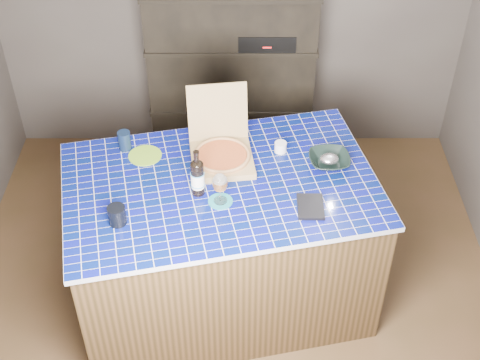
{
  "coord_description": "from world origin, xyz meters",
  "views": [
    {
      "loc": [
        0.06,
        -2.77,
        3.42
      ],
      "look_at": [
        0.06,
        0.0,
        1.04
      ],
      "focal_mm": 50.0,
      "sensor_mm": 36.0,
      "label": 1
    }
  ],
  "objects_px": {
    "kitchen_island": "(222,242)",
    "dvd_case": "(310,207)",
    "wine_glass": "(220,183)",
    "bowl": "(329,160)",
    "mead_bottle": "(197,177)",
    "pizza_box": "(222,153)"
  },
  "relations": [
    {
      "from": "kitchen_island",
      "to": "dvd_case",
      "type": "relative_size",
      "value": 9.79
    },
    {
      "from": "kitchen_island",
      "to": "wine_glass",
      "type": "relative_size",
      "value": 10.37
    },
    {
      "from": "bowl",
      "to": "dvd_case",
      "type": "bearing_deg",
      "value": -110.31
    },
    {
      "from": "mead_bottle",
      "to": "bowl",
      "type": "height_order",
      "value": "mead_bottle"
    },
    {
      "from": "pizza_box",
      "to": "bowl",
      "type": "distance_m",
      "value": 0.63
    },
    {
      "from": "dvd_case",
      "to": "bowl",
      "type": "xyz_separation_m",
      "value": [
        0.14,
        0.37,
        0.02
      ]
    },
    {
      "from": "pizza_box",
      "to": "bowl",
      "type": "xyz_separation_m",
      "value": [
        0.62,
        -0.04,
        -0.03
      ]
    },
    {
      "from": "pizza_box",
      "to": "mead_bottle",
      "type": "height_order",
      "value": "pizza_box"
    },
    {
      "from": "kitchen_island",
      "to": "bowl",
      "type": "relative_size",
      "value": 8.19
    },
    {
      "from": "kitchen_island",
      "to": "dvd_case",
      "type": "distance_m",
      "value": 0.72
    },
    {
      "from": "pizza_box",
      "to": "wine_glass",
      "type": "xyz_separation_m",
      "value": [
        0.0,
        -0.36,
        0.08
      ]
    },
    {
      "from": "kitchen_island",
      "to": "pizza_box",
      "type": "bearing_deg",
      "value": 77.03
    },
    {
      "from": "wine_glass",
      "to": "dvd_case",
      "type": "distance_m",
      "value": 0.5
    },
    {
      "from": "wine_glass",
      "to": "bowl",
      "type": "distance_m",
      "value": 0.71
    },
    {
      "from": "pizza_box",
      "to": "wine_glass",
      "type": "bearing_deg",
      "value": -97.34
    },
    {
      "from": "pizza_box",
      "to": "kitchen_island",
      "type": "bearing_deg",
      "value": -98.14
    },
    {
      "from": "mead_bottle",
      "to": "dvd_case",
      "type": "relative_size",
      "value": 1.47
    },
    {
      "from": "dvd_case",
      "to": "pizza_box",
      "type": "bearing_deg",
      "value": 140.94
    },
    {
      "from": "dvd_case",
      "to": "kitchen_island",
      "type": "bearing_deg",
      "value": 158.09
    },
    {
      "from": "kitchen_island",
      "to": "wine_glass",
      "type": "bearing_deg",
      "value": -101.15
    },
    {
      "from": "mead_bottle",
      "to": "wine_glass",
      "type": "distance_m",
      "value": 0.15
    },
    {
      "from": "kitchen_island",
      "to": "bowl",
      "type": "xyz_separation_m",
      "value": [
        0.63,
        0.16,
        0.51
      ]
    }
  ]
}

